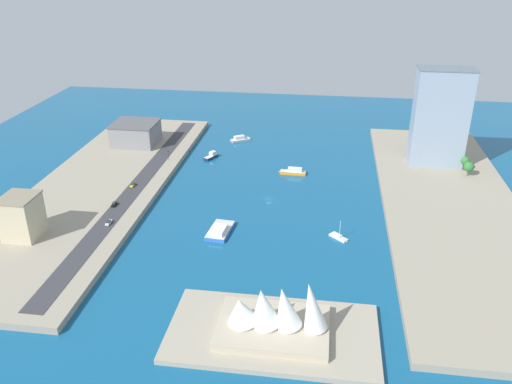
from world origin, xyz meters
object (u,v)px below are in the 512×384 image
Objects in this scene: yacht_sleek_gray at (240,139)px; opera_landmark at (274,315)px; water_taxi_orange at (293,172)px; van_white at (109,222)px; warehouse_low_gray at (136,133)px; taxi_yellow_cab at (133,185)px; sailboat_small_white at (338,237)px; patrol_launch_navy at (211,156)px; office_block_beige at (22,216)px; catamaran_blue at (220,230)px; traffic_light_waterfront at (168,154)px; suv_black at (114,204)px; tower_tall_glass at (440,118)px.

opera_landmark is at bearing 102.95° from yacht_sleek_gray.
van_white is at bearing 44.17° from water_taxi_orange.
warehouse_low_gray is at bearing -15.42° from water_taxi_orange.
sailboat_small_white is at bearing 162.21° from taxi_yellow_cab.
office_block_beige is (62.21, 114.82, 11.75)m from patrol_launch_navy.
opera_landmark is at bearing 116.14° from catamaran_blue.
water_taxi_orange is 78.51m from traffic_light_waterfront.
yacht_sleek_gray is (41.36, -53.13, -0.10)m from water_taxi_orange.
patrol_launch_navy is 2.29× the size of taxi_yellow_cab.
office_block_beige is 46.35m from suv_black.
van_white is (41.56, 133.69, 2.60)m from yacht_sleek_gray.
sailboat_small_white is at bearing 110.08° from water_taxi_orange.
van_white is at bearing -154.51° from office_block_beige.
warehouse_low_gray is 70.39m from taxi_yellow_cab.
water_taxi_orange is 151.88m from office_block_beige.
opera_landmark reaches higher than suv_black.
yacht_sleek_gray is at bearing -112.04° from suv_black.
water_taxi_orange reaches higher than catamaran_blue.
taxi_yellow_cab is at bearing -17.79° from sailboat_small_white.
patrol_launch_navy is 142.04m from tower_tall_glass.
tower_tall_glass reaches higher than van_white.
taxi_yellow_cab is (-29.87, -59.82, -9.19)m from office_block_beige.
tower_tall_glass reaches higher than opera_landmark.
sailboat_small_white is 0.48× the size of office_block_beige.
warehouse_low_gray is 6.01× the size of suv_black.
van_white is (-3.81, 43.76, 0.03)m from taxi_yellow_cab.
yacht_sleek_gray is at bearing -77.05° from opera_landmark.
warehouse_low_gray reaches higher than traffic_light_waterfront.
suv_black is (-28.84, -35.12, -9.12)m from office_block_beige.
water_taxi_orange is 145.21m from opera_landmark.
office_block_beige is at bearing 30.29° from tower_tall_glass.
warehouse_low_gray is 0.74× the size of opera_landmark.
traffic_light_waterfront reaches higher than catamaran_blue.
catamaran_blue is at bearing 3.21° from sailboat_small_white.
tower_tall_glass reaches higher than warehouse_low_gray.
catamaran_blue is (29.46, 76.37, -0.05)m from water_taxi_orange.
opera_landmark reaches higher than traffic_light_waterfront.
taxi_yellow_cab is at bearing 18.58° from tower_tall_glass.
yacht_sleek_gray is 2.98× the size of suv_black.
taxi_yellow_cab is 0.80× the size of traffic_light_waterfront.
suv_black is (58.31, -14.88, 2.59)m from catamaran_blue.
sailboat_small_white is 0.16× the size of tower_tall_glass.
tower_tall_glass is 197.44m from van_white.
sailboat_small_white is 0.25× the size of opera_landmark.
opera_landmark reaches higher than patrol_launch_navy.
catamaran_blue is 90.23m from office_block_beige.
catamaran_blue is 0.73× the size of warehouse_low_gray.
opera_landmark is (-91.96, 83.47, 4.87)m from suv_black.
catamaran_blue is at bearing 104.77° from patrol_launch_navy.
office_block_beige is (87.15, 20.25, 11.71)m from catamaran_blue.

